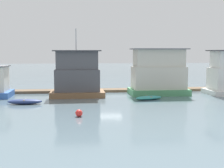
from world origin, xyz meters
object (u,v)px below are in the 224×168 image
object	(u,v)px
dinghy_navy	(25,102)
dinghy_teal	(149,98)
houseboat_green	(159,73)
buoy_red	(79,113)
houseboat_brown	(77,76)
mooring_post_centre	(3,89)

from	to	relation	value
dinghy_navy	dinghy_teal	bearing A→B (deg)	6.89
houseboat_green	buoy_red	world-z (taller)	houseboat_green
houseboat_brown	dinghy_teal	size ratio (longest dim) A/B	2.25
dinghy_navy	dinghy_teal	xyz separation A→B (m)	(12.46, 1.51, -0.06)
mooring_post_centre	buoy_red	bearing A→B (deg)	-57.90
dinghy_teal	houseboat_green	bearing A→B (deg)	60.85
dinghy_navy	houseboat_brown	bearing A→B (deg)	43.08
houseboat_brown	dinghy_navy	bearing A→B (deg)	-136.92
dinghy_navy	houseboat_green	bearing A→B (deg)	19.39
houseboat_brown	dinghy_navy	xyz separation A→B (m)	(-5.03, -4.70, -2.06)
houseboat_brown	mooring_post_centre	distance (m)	9.15
mooring_post_centre	buoy_red	xyz separation A→B (m)	(8.62, -13.74, -0.35)
houseboat_brown	buoy_red	bearing A→B (deg)	-89.97
houseboat_brown	dinghy_navy	size ratio (longest dim) A/B	2.27
houseboat_brown	buoy_red	distance (m)	11.33
mooring_post_centre	buoy_red	world-z (taller)	mooring_post_centre
dinghy_navy	dinghy_teal	world-z (taller)	dinghy_navy
dinghy_navy	mooring_post_centre	bearing A→B (deg)	116.16
houseboat_green	buoy_red	size ratio (longest dim) A/B	12.04
houseboat_green	mooring_post_centre	world-z (taller)	houseboat_green
buoy_red	dinghy_teal	bearing A→B (deg)	46.94
houseboat_green	dinghy_navy	distance (m)	15.49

